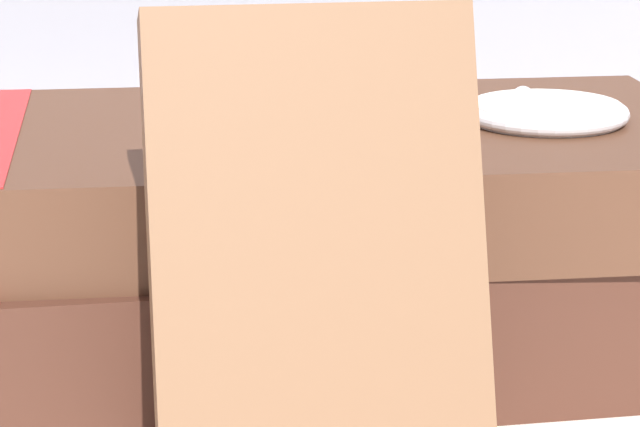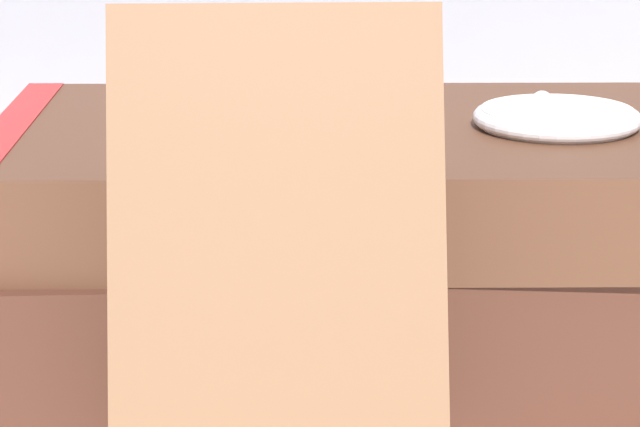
{
  "view_description": "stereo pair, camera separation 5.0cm",
  "coord_description": "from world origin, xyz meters",
  "px_view_note": "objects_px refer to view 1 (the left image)",
  "views": [
    {
      "loc": [
        -0.02,
        -0.42,
        0.17
      ],
      "look_at": [
        0.04,
        0.01,
        0.05
      ],
      "focal_mm": 85.0,
      "sensor_mm": 36.0,
      "label": 1
    },
    {
      "loc": [
        0.03,
        -0.42,
        0.17
      ],
      "look_at": [
        0.04,
        0.01,
        0.05
      ],
      "focal_mm": 85.0,
      "sensor_mm": 36.0,
      "label": 2
    }
  ],
  "objects_px": {
    "reading_glasses": "(181,207)",
    "book_flat_top": "(331,172)",
    "pocket_watch": "(546,112)",
    "book_flat_bottom": "(320,281)",
    "book_leaning_front": "(317,282)"
  },
  "relations": [
    {
      "from": "reading_glasses",
      "to": "book_flat_top",
      "type": "bearing_deg",
      "value": -68.42
    },
    {
      "from": "pocket_watch",
      "to": "book_flat_bottom",
      "type": "bearing_deg",
      "value": 171.57
    },
    {
      "from": "book_flat_bottom",
      "to": "book_leaning_front",
      "type": "height_order",
      "value": "book_leaning_front"
    },
    {
      "from": "book_flat_top",
      "to": "book_leaning_front",
      "type": "distance_m",
      "value": 0.1
    },
    {
      "from": "pocket_watch",
      "to": "reading_glasses",
      "type": "height_order",
      "value": "pocket_watch"
    },
    {
      "from": "book_flat_top",
      "to": "reading_glasses",
      "type": "relative_size",
      "value": 2.13
    },
    {
      "from": "book_flat_bottom",
      "to": "pocket_watch",
      "type": "xyz_separation_m",
      "value": [
        0.07,
        -0.01,
        0.05
      ]
    },
    {
      "from": "book_leaning_front",
      "to": "book_flat_top",
      "type": "bearing_deg",
      "value": 78.61
    },
    {
      "from": "book_flat_top",
      "to": "book_leaning_front",
      "type": "xyz_separation_m",
      "value": [
        -0.02,
        -0.1,
        -0.0
      ]
    },
    {
      "from": "pocket_watch",
      "to": "book_leaning_front",
      "type": "bearing_deg",
      "value": -132.27
    },
    {
      "from": "pocket_watch",
      "to": "reading_glasses",
      "type": "distance_m",
      "value": 0.22
    },
    {
      "from": "book_flat_top",
      "to": "pocket_watch",
      "type": "bearing_deg",
      "value": -4.0
    },
    {
      "from": "book_leaning_front",
      "to": "pocket_watch",
      "type": "distance_m",
      "value": 0.13
    },
    {
      "from": "book_flat_top",
      "to": "reading_glasses",
      "type": "height_order",
      "value": "book_flat_top"
    },
    {
      "from": "book_leaning_front",
      "to": "reading_glasses",
      "type": "distance_m",
      "value": 0.28
    }
  ]
}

